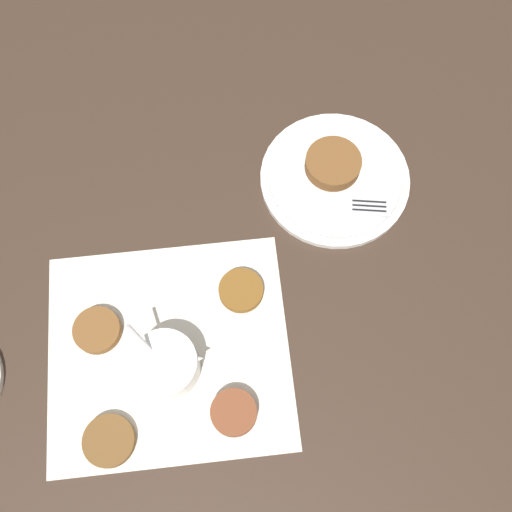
% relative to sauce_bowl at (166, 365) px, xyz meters
% --- Properties ---
extents(ground_plane, '(4.00, 4.00, 0.00)m').
position_rel_sauce_bowl_xyz_m(ground_plane, '(0.03, 0.01, -0.03)').
color(ground_plane, '#38281E').
extents(napkin, '(0.33, 0.30, 0.00)m').
position_rel_sauce_bowl_xyz_m(napkin, '(0.00, 0.03, -0.03)').
color(napkin, silver).
rests_on(napkin, ground_plane).
extents(sauce_bowl, '(0.09, 0.09, 0.10)m').
position_rel_sauce_bowl_xyz_m(sauce_bowl, '(0.00, 0.00, 0.00)').
color(sauce_bowl, white).
rests_on(sauce_bowl, napkin).
extents(fritter_0, '(0.06, 0.06, 0.01)m').
position_rel_sauce_bowl_xyz_m(fritter_0, '(0.11, 0.10, -0.02)').
color(fritter_0, brown).
rests_on(fritter_0, napkin).
extents(fritter_1, '(0.07, 0.07, 0.01)m').
position_rel_sauce_bowl_xyz_m(fritter_1, '(-0.08, -0.08, -0.02)').
color(fritter_1, brown).
rests_on(fritter_1, napkin).
extents(fritter_2, '(0.06, 0.06, 0.02)m').
position_rel_sauce_bowl_xyz_m(fritter_2, '(-0.09, 0.06, -0.02)').
color(fritter_2, brown).
rests_on(fritter_2, napkin).
extents(fritter_3, '(0.06, 0.06, 0.02)m').
position_rel_sauce_bowl_xyz_m(fritter_3, '(0.08, -0.07, -0.01)').
color(fritter_3, brown).
rests_on(fritter_3, napkin).
extents(serving_plate, '(0.23, 0.23, 0.02)m').
position_rel_sauce_bowl_xyz_m(serving_plate, '(0.27, 0.26, -0.02)').
color(serving_plate, white).
rests_on(serving_plate, ground_plane).
extents(fritter_on_plate, '(0.08, 0.08, 0.02)m').
position_rel_sauce_bowl_xyz_m(fritter_on_plate, '(0.26, 0.27, 0.00)').
color(fritter_on_plate, brown).
rests_on(fritter_on_plate, serving_plate).
extents(fork, '(0.16, 0.05, 0.00)m').
position_rel_sauce_bowl_xyz_m(fork, '(0.28, 0.21, -0.01)').
color(fork, silver).
rests_on(fork, serving_plate).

